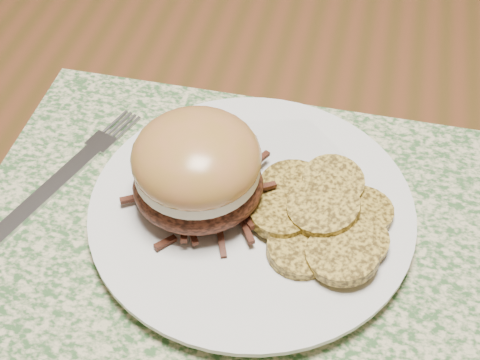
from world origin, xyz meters
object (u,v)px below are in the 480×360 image
(pork_sandwich, at_px, (197,169))
(fork, at_px, (65,175))
(dining_table, at_px, (316,109))
(dinner_plate, at_px, (252,211))

(pork_sandwich, relative_size, fork, 0.70)
(dining_table, xyz_separation_m, dinner_plate, (-0.03, -0.24, 0.09))
(dinner_plate, xyz_separation_m, fork, (-0.17, 0.01, -0.01))
(pork_sandwich, bearing_deg, dinner_plate, -10.51)
(dinner_plate, distance_m, pork_sandwich, 0.07)
(dinner_plate, height_order, pork_sandwich, pork_sandwich)
(dining_table, bearing_deg, fork, -130.55)
(pork_sandwich, distance_m, fork, 0.14)
(dinner_plate, distance_m, fork, 0.17)
(dining_table, relative_size, dinner_plate, 5.77)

